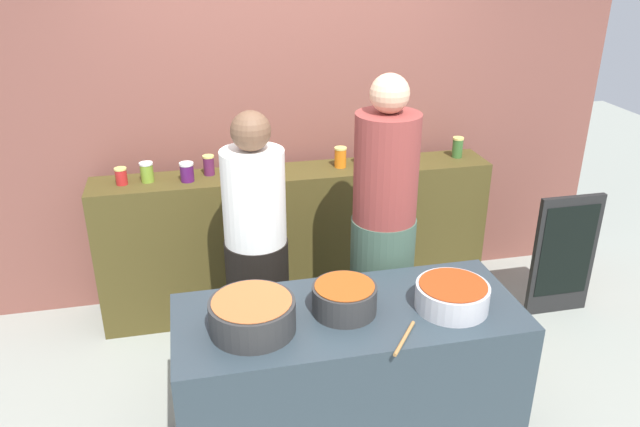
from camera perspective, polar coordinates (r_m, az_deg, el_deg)
The scene contains 19 objects.
ground at distance 3.78m, azimuth 1.20°, elevation -16.86°, with size 12.00×12.00×0.00m, color gray.
storefront_wall at distance 4.38m, azimuth -3.19°, elevation 11.20°, with size 4.80×0.12×3.00m, color brown.
display_shelf at distance 4.39m, azimuth -2.13°, elevation -2.40°, with size 2.70×0.36×1.04m, color #453C19.
prep_table at distance 3.30m, azimuth 2.54°, elevation -14.87°, with size 1.70×0.70×0.81m, color #2B3840.
preserve_jar_0 at distance 4.13m, azimuth -17.78°, elevation 3.29°, with size 0.08×0.08×0.11m.
preserve_jar_1 at distance 4.13m, azimuth -15.60°, elevation 3.69°, with size 0.09×0.09×0.13m.
preserve_jar_2 at distance 4.07m, azimuth -12.11°, elevation 3.76°, with size 0.09×0.09×0.12m.
preserve_jar_3 at distance 4.16m, azimuth -10.17°, elevation 4.40°, with size 0.08×0.08×0.13m.
preserve_jar_4 at distance 4.08m, azimuth -4.79°, elevation 4.05°, with size 0.08×0.08×0.10m.
preserve_jar_5 at distance 4.23m, azimuth 1.88°, elevation 5.19°, with size 0.08×0.08×0.14m.
preserve_jar_6 at distance 4.28m, azimuth 3.97°, elevation 5.41°, with size 0.08×0.08×0.14m.
preserve_jar_7 at distance 4.53m, azimuth 12.51°, elevation 5.96°, with size 0.08×0.08×0.15m.
cooking_pot_left at distance 2.90m, azimuth -6.23°, elevation -9.29°, with size 0.40×0.40×0.16m.
cooking_pot_center at distance 3.02m, azimuth 2.25°, elevation -7.82°, with size 0.31×0.31×0.15m.
cooking_pot_right at distance 3.12m, azimuth 12.03°, elevation -7.43°, with size 0.36×0.36×0.13m.
wooden_spoon at distance 2.88m, azimuth 7.75°, elevation -11.27°, with size 0.02×0.02×0.27m, color #9E703D.
cook_with_tongs at distance 3.64m, azimuth -5.81°, elevation -4.50°, with size 0.37×0.37×1.65m.
cook_in_cap at distance 3.64m, azimuth 5.77°, elevation -2.93°, with size 0.38×0.38×1.83m.
chalkboard_sign at distance 4.64m, azimuth 21.49°, elevation -3.58°, with size 0.47×0.05×0.89m.
Camera 1 is at (-0.69, -2.76, 2.49)m, focal length 34.87 mm.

